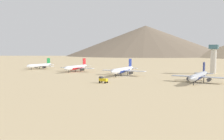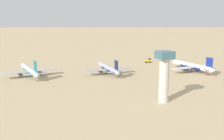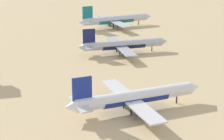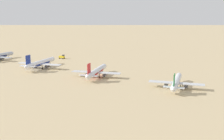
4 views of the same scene
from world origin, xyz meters
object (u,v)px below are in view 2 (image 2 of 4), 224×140
at_px(parked_jet_4, 30,70).
at_px(service_truck, 148,60).
at_px(control_tower, 164,74).
at_px(parked_jet_3, 108,68).
at_px(parked_jet_2, 192,66).

relative_size(parked_jet_4, service_truck, 8.73).
bearing_deg(control_tower, service_truck, -24.25).
bearing_deg(parked_jet_3, parked_jet_4, 78.22).
relative_size(parked_jet_4, control_tower, 1.84).
relative_size(parked_jet_2, parked_jet_4, 0.98).
xyz_separation_m(parked_jet_3, service_truck, (32.15, -49.11, -1.93)).
relative_size(service_truck, control_tower, 0.21).
bearing_deg(parked_jet_3, control_tower, -177.34).
xyz_separation_m(parked_jet_2, parked_jet_4, (25.45, 114.17, 0.11)).
xyz_separation_m(parked_jet_4, control_tower, (-80.82, -56.57, 9.59)).
bearing_deg(parked_jet_3, service_truck, -56.79).
height_order(parked_jet_3, parked_jet_4, parked_jet_4).
distance_m(parked_jet_2, control_tower, 80.49).
height_order(parked_jet_2, parked_jet_3, parked_jet_2).
distance_m(parked_jet_2, parked_jet_4, 116.98).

